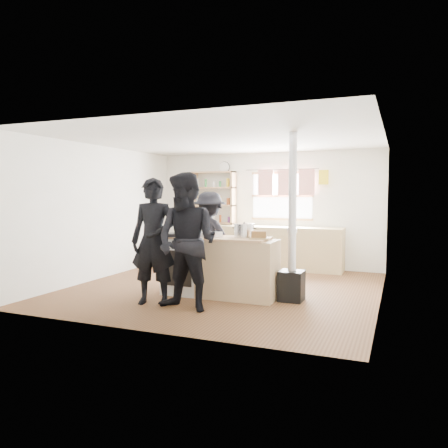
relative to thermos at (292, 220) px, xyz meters
The scene contains 14 objects.
ground 2.54m from the thermos, 106.20° to the right, with size 5.00×5.00×0.01m, color brown.
back_counter 0.89m from the thermos, behind, with size 3.40×0.55×0.90m, color tan.
shelving_unit 1.90m from the thermos, behind, with size 1.00×0.28×1.20m.
thermos is the anchor object (origin of this frame).
cooking_island 2.88m from the thermos, 100.24° to the right, with size 1.97×0.64×0.93m.
skillet_greens 3.21m from the thermos, 112.35° to the right, with size 0.40×0.40×0.05m.
roast_tray 2.90m from the thermos, 102.86° to the right, with size 0.36×0.32×0.08m.
stockpot_stove 2.79m from the thermos, 110.64° to the right, with size 0.24×0.24×0.19m.
stockpot_counter 2.67m from the thermos, 92.71° to the right, with size 0.32×0.32×0.24m.
bread_board 2.84m from the thermos, 86.71° to the right, with size 0.32×0.26×0.12m.
flue_heater 2.74m from the thermos, 76.85° to the right, with size 0.35×0.35×2.50m.
person_near_left 3.77m from the thermos, 108.39° to the right, with size 0.67×0.44×1.83m, color black.
person_near_right 3.75m from the thermos, 99.04° to the right, with size 0.92×0.72×1.89m, color black.
person_far 2.09m from the thermos, 122.56° to the right, with size 1.06×0.61×1.64m, color black.
Camera 1 is at (2.75, -6.76, 1.60)m, focal length 35.00 mm.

